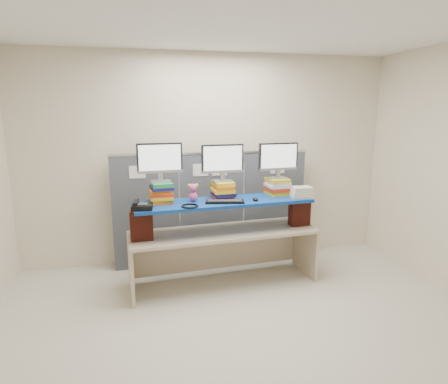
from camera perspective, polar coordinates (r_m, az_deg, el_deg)
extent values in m
cube|color=beige|center=(3.18, 3.71, 0.45)|extent=(5.00, 4.00, 2.80)
cube|color=beige|center=(3.72, 3.39, -21.09)|extent=(5.00, 4.00, 0.01)
cube|color=white|center=(3.20, 4.09, 25.76)|extent=(5.00, 4.00, 0.01)
cube|color=#444851|center=(4.95, -11.80, -3.22)|extent=(0.85, 0.05, 1.50)
cube|color=#444851|center=(5.02, -1.85, -2.74)|extent=(0.85, 0.05, 1.50)
cube|color=#444851|center=(5.23, 7.53, -2.21)|extent=(0.85, 0.05, 1.50)
cube|color=silver|center=(4.88, -1.91, 5.97)|extent=(2.60, 0.06, 0.03)
cube|color=white|center=(4.80, -13.07, 2.98)|extent=(0.20, 0.00, 0.16)
cube|color=white|center=(4.85, -3.58, 3.36)|extent=(0.20, 0.00, 0.16)
cube|color=white|center=(4.89, -0.68, 3.46)|extent=(0.20, 0.00, 0.16)
cube|color=white|center=(5.11, 8.17, 3.71)|extent=(0.20, 0.00, 0.16)
cube|color=beige|center=(4.43, 0.00, -6.14)|extent=(2.25, 0.82, 0.04)
cube|color=beige|center=(4.38, -13.98, -11.41)|extent=(0.09, 0.60, 0.63)
cube|color=beige|center=(4.94, 12.26, -8.55)|extent=(0.09, 0.60, 0.63)
cube|color=maroon|center=(4.16, -12.49, -5.00)|extent=(0.25, 0.15, 0.33)
cube|color=maroon|center=(4.68, 11.42, -3.03)|extent=(0.25, 0.15, 0.33)
cube|color=navy|center=(4.32, 0.00, -1.54)|extent=(2.09, 0.68, 0.04)
cube|color=orange|center=(4.29, -9.53, -1.24)|extent=(0.25, 0.31, 0.05)
cube|color=gold|center=(4.28, -9.50, -0.74)|extent=(0.26, 0.30, 0.03)
cube|color=red|center=(4.28, -9.51, -0.27)|extent=(0.26, 0.30, 0.03)
cube|color=orange|center=(4.27, -9.74, 0.20)|extent=(0.26, 0.28, 0.04)
cube|color=navy|center=(4.25, -9.51, 0.67)|extent=(0.27, 0.30, 0.03)
cube|color=#248947|center=(4.24, -9.51, 1.19)|extent=(0.24, 0.30, 0.05)
cube|color=red|center=(4.44, -0.22, -0.70)|extent=(0.23, 0.27, 0.03)
cube|color=navy|center=(4.43, -0.11, -0.22)|extent=(0.26, 0.32, 0.04)
cube|color=gold|center=(4.41, -0.22, 0.26)|extent=(0.26, 0.29, 0.04)
cube|color=orange|center=(4.40, -0.21, 0.82)|extent=(0.24, 0.31, 0.04)
cube|color=gold|center=(4.40, -0.17, 1.36)|extent=(0.25, 0.29, 0.04)
cube|color=gold|center=(4.69, 8.08, -0.05)|extent=(0.27, 0.30, 0.05)
cube|color=red|center=(4.67, 7.98, 0.48)|extent=(0.26, 0.30, 0.05)
cube|color=silver|center=(4.67, 8.03, 0.99)|extent=(0.26, 0.29, 0.03)
cube|color=silver|center=(4.66, 8.22, 1.42)|extent=(0.26, 0.28, 0.04)
cube|color=gold|center=(4.65, 8.13, 1.86)|extent=(0.25, 0.29, 0.04)
cube|color=#949499|center=(4.24, -9.64, 1.62)|extent=(0.23, 0.16, 0.02)
cube|color=#949499|center=(4.23, -9.67, 2.32)|extent=(0.05, 0.04, 0.09)
cube|color=black|center=(4.20, -9.77, 5.14)|extent=(0.50, 0.08, 0.33)
cube|color=white|center=(4.18, -9.76, 5.11)|extent=(0.46, 0.04, 0.29)
cube|color=#949499|center=(4.39, -0.23, 1.72)|extent=(0.23, 0.16, 0.02)
cube|color=#949499|center=(4.38, -0.23, 2.39)|extent=(0.05, 0.04, 0.09)
cube|color=black|center=(4.35, -0.23, 5.12)|extent=(0.50, 0.08, 0.33)
cube|color=white|center=(4.33, -0.17, 5.09)|extent=(0.46, 0.04, 0.29)
cube|color=#949499|center=(4.64, 8.18, 2.16)|extent=(0.23, 0.16, 0.02)
cube|color=#949499|center=(4.63, 8.20, 2.80)|extent=(0.05, 0.04, 0.09)
cube|color=black|center=(4.60, 8.28, 5.38)|extent=(0.50, 0.08, 0.33)
cube|color=white|center=(4.58, 8.36, 5.35)|extent=(0.46, 0.04, 0.29)
cube|color=black|center=(4.22, 0.13, -1.47)|extent=(0.45, 0.22, 0.02)
cube|color=#2D2D2F|center=(4.21, 0.13, -1.28)|extent=(0.39, 0.16, 0.00)
ellipsoid|color=black|center=(4.32, 4.81, -1.10)|extent=(0.07, 0.11, 0.03)
cube|color=black|center=(4.02, -12.36, -2.21)|extent=(0.23, 0.21, 0.05)
cube|color=#2D2D2F|center=(4.02, -12.38, -1.78)|extent=(0.12, 0.12, 0.01)
cube|color=black|center=(4.02, -13.31, -1.60)|extent=(0.06, 0.20, 0.04)
torus|color=black|center=(4.05, -5.23, -2.11)|extent=(0.23, 0.23, 0.02)
ellipsoid|color=#DA5386|center=(4.28, -4.72, -0.69)|extent=(0.10, 0.09, 0.11)
sphere|color=#DA5386|center=(4.26, -4.74, 0.64)|extent=(0.09, 0.09, 0.09)
sphere|color=yellow|center=(4.25, -5.29, 0.98)|extent=(0.04, 0.04, 0.04)
sphere|color=yellow|center=(4.26, -4.21, 1.02)|extent=(0.04, 0.04, 0.04)
cube|color=beige|center=(4.58, 11.75, -0.57)|extent=(0.28, 0.23, 0.03)
cube|color=beige|center=(4.57, 11.77, -0.19)|extent=(0.27, 0.22, 0.03)
cube|color=beige|center=(4.57, 11.79, 0.19)|extent=(0.26, 0.21, 0.03)
cube|color=beige|center=(4.56, 11.81, 0.58)|extent=(0.25, 0.20, 0.03)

